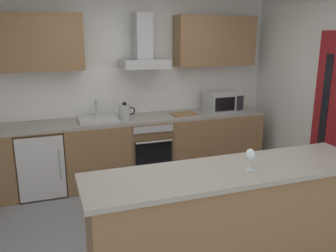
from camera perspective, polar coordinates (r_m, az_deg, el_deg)
The scene contains 14 objects.
ground at distance 3.74m, azimuth 1.60°, elevation -17.91°, with size 5.21×4.88×0.02m, color gray.
wall_back at distance 5.12m, azimuth -6.37°, elevation 6.67°, with size 5.21×0.12×2.60m, color white.
backsplash_tile at distance 5.06m, azimuth -6.16°, elevation 5.78°, with size 3.58×0.02×0.66m, color white.
counter_back at distance 4.95m, azimuth -5.08°, elevation -3.69°, with size 3.71×0.60×0.90m.
counter_island at distance 3.09m, azimuth 10.14°, elevation -15.02°, with size 2.43×0.64×0.96m.
upper_cabinets at distance 4.84m, azimuth -5.94°, elevation 13.48°, with size 3.66×0.32×0.70m.
oven at distance 4.96m, azimuth -3.28°, elevation -3.49°, with size 0.60×0.62×0.80m.
refrigerator at distance 4.80m, azimuth -19.86°, elevation -5.45°, with size 0.58×0.60×0.85m.
microwave at distance 5.21m, azimuth 8.88°, elevation 3.94°, with size 0.50×0.38×0.30m.
sink at distance 4.71m, azimuth -11.31°, elevation 1.18°, with size 0.50×0.40×0.26m.
kettle at distance 4.71m, azimuth -7.05°, elevation 2.31°, with size 0.29×0.15×0.24m.
range_hood at distance 4.84m, azimuth -3.95°, elevation 12.07°, with size 0.62×0.45×0.72m.
wine_glass at distance 2.84m, azimuth 13.20°, elevation -4.69°, with size 0.08×0.08×0.18m.
chopping_board at distance 4.98m, azimuth 2.56°, elevation 1.99°, with size 0.34×0.22×0.02m, color #9E7247.
Camera 1 is at (-1.14, -2.94, 2.00)m, focal length 37.52 mm.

